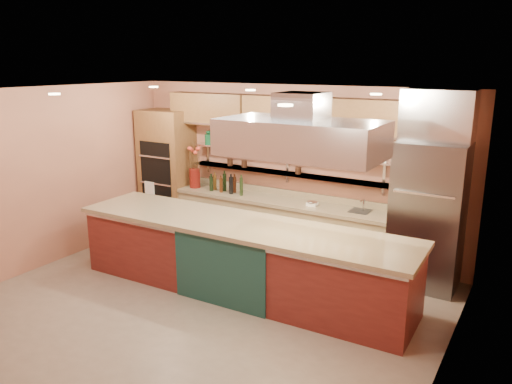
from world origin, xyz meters
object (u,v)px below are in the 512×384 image
Objects in this scene: island at (240,257)px; kitchen_scale at (312,203)px; refrigerator at (428,216)px; green_canister at (248,143)px; copper_kettle at (227,142)px; flower_vase at (195,178)px.

kitchen_scale is at bearing 74.87° from island.
kitchen_scale is (0.38, 1.54, 0.47)m from island.
refrigerator is 3.22m from green_canister.
island is at bearing -144.71° from refrigerator.
green_canister reaches higher than copper_kettle.
kitchen_scale is 1.59m from green_canister.
green_canister is (1.00, 0.22, 0.69)m from flower_vase.
flower_vase is at bearing 179.86° from refrigerator.
green_canister is (-0.96, 1.76, 1.29)m from island.
kitchen_scale is 1.96m from copper_kettle.
flower_vase reaches higher than island.
kitchen_scale is at bearing -9.30° from green_canister.
green_canister is (0.43, 0.00, 0.02)m from copper_kettle.
refrigerator is at bearing 21.19° from kitchen_scale.
green_canister is at bearing 12.38° from flower_vase.
flower_vase is 2.12× the size of copper_kettle.
flower_vase is at bearing -158.48° from kitchen_scale.
refrigerator reaches higher than green_canister.
refrigerator is at bearing -3.70° from copper_kettle.
green_canister reaches higher than island.
copper_kettle reaches higher than kitchen_scale.
copper_kettle is (-1.39, 1.76, 1.28)m from island.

